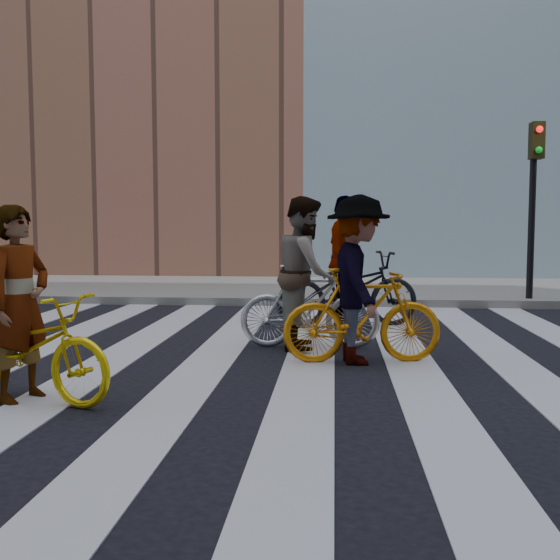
# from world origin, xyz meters

# --- Properties ---
(ground) EXTENTS (100.00, 100.00, 0.00)m
(ground) POSITION_xyz_m (0.00, 0.00, 0.00)
(ground) COLOR black
(ground) RESTS_ON ground
(sidewalk_far) EXTENTS (100.00, 5.00, 0.15)m
(sidewalk_far) POSITION_xyz_m (0.00, 7.50, 0.07)
(sidewalk_far) COLOR gray
(sidewalk_far) RESTS_ON ground
(zebra_crosswalk) EXTENTS (8.25, 10.00, 0.01)m
(zebra_crosswalk) POSITION_xyz_m (0.00, 0.00, 0.01)
(zebra_crosswalk) COLOR silver
(zebra_crosswalk) RESTS_ON ground
(building_brick_far_left) EXTENTS (16.00, 10.00, 18.00)m
(building_brick_far_left) POSITION_xyz_m (-8.00, 15.00, 9.00)
(building_brick_far_left) COLOR brown
(building_brick_far_left) RESTS_ON ground
(traffic_signal) EXTENTS (0.22, 0.42, 3.33)m
(traffic_signal) POSITION_xyz_m (4.40, 5.32, 2.28)
(traffic_signal) COLOR black
(traffic_signal) RESTS_ON ground
(bike_yellow_left) EXTENTS (1.88, 1.18, 0.93)m
(bike_yellow_left) POSITION_xyz_m (-1.80, -1.59, 0.47)
(bike_yellow_left) COLOR yellow
(bike_yellow_left) RESTS_ON ground
(bike_silver_mid) EXTENTS (1.71, 0.48, 1.03)m
(bike_silver_mid) POSITION_xyz_m (0.52, 1.00, 0.51)
(bike_silver_mid) COLOR silver
(bike_silver_mid) RESTS_ON ground
(bike_yellow_right) EXTENTS (1.78, 0.71, 1.04)m
(bike_yellow_right) POSITION_xyz_m (1.12, 0.18, 0.52)
(bike_yellow_right) COLOR orange
(bike_yellow_right) RESTS_ON ground
(bike_dark_rear) EXTENTS (2.25, 1.29, 1.12)m
(bike_dark_rear) POSITION_xyz_m (1.01, 2.69, 0.56)
(bike_dark_rear) COLOR black
(bike_dark_rear) RESTS_ON ground
(rider_left) EXTENTS (0.58, 0.71, 1.68)m
(rider_left) POSITION_xyz_m (-1.85, -1.59, 0.84)
(rider_left) COLOR slate
(rider_left) RESTS_ON ground
(rider_mid) EXTENTS (0.70, 0.90, 1.85)m
(rider_mid) POSITION_xyz_m (0.47, 1.00, 0.92)
(rider_mid) COLOR slate
(rider_mid) RESTS_ON ground
(rider_right) EXTENTS (0.83, 1.26, 1.83)m
(rider_right) POSITION_xyz_m (1.07, 0.18, 0.92)
(rider_right) COLOR slate
(rider_right) RESTS_ON ground
(rider_rear) EXTENTS (0.76, 1.22, 1.93)m
(rider_rear) POSITION_xyz_m (0.96, 2.69, 0.97)
(rider_rear) COLOR slate
(rider_rear) RESTS_ON ground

